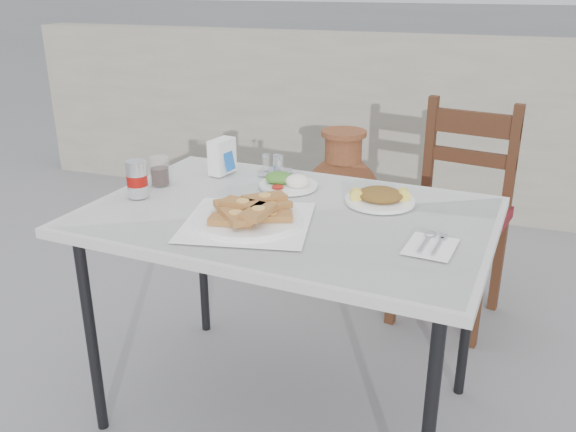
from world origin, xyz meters
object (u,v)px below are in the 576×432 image
(cafe_table, at_px, (288,226))
(cola_glass, at_px, (160,172))
(terracotta_urn, at_px, (341,208))
(chair, at_px, (455,211))
(pide_plate, at_px, (248,212))
(soda_can, at_px, (137,179))
(salad_chopped_plate, at_px, (380,197))
(condiment_caddy, at_px, (275,167))
(salad_rice_plate, at_px, (288,182))
(napkin_holder, at_px, (222,156))

(cafe_table, bearing_deg, cola_glass, 169.77)
(terracotta_urn, bearing_deg, chair, -23.47)
(pide_plate, bearing_deg, cafe_table, 58.86)
(soda_can, bearing_deg, pide_plate, -11.11)
(salad_chopped_plate, distance_m, condiment_caddy, 0.50)
(condiment_caddy, relative_size, chair, 0.12)
(cafe_table, bearing_deg, pide_plate, -121.14)
(pide_plate, relative_size, cola_glass, 4.44)
(salad_rice_plate, xyz_separation_m, salad_chopped_plate, (0.36, -0.05, 0.00))
(cafe_table, xyz_separation_m, pide_plate, (-0.09, -0.14, 0.09))
(cafe_table, distance_m, chair, 1.10)
(salad_chopped_plate, xyz_separation_m, condiment_caddy, (-0.46, 0.18, 0.01))
(napkin_holder, bearing_deg, chair, 47.41)
(cafe_table, distance_m, terracotta_urn, 1.30)
(cola_glass, height_order, condiment_caddy, cola_glass)
(condiment_caddy, bearing_deg, chair, 41.58)
(soda_can, relative_size, condiment_caddy, 1.07)
(cafe_table, relative_size, salad_rice_plate, 6.40)
(salad_rice_plate, relative_size, soda_can, 1.65)
(pide_plate, xyz_separation_m, napkin_holder, (-0.31, 0.45, 0.03))
(cola_glass, distance_m, napkin_holder, 0.26)
(pide_plate, height_order, condiment_caddy, condiment_caddy)
(soda_can, bearing_deg, cafe_table, 5.15)
(salad_chopped_plate, distance_m, chair, 0.86)
(cafe_table, bearing_deg, terracotta_urn, 96.40)
(cafe_table, distance_m, soda_can, 0.57)
(terracotta_urn, bearing_deg, condiment_caddy, -93.44)
(soda_can, xyz_separation_m, cola_glass, (0.00, 0.15, -0.02))
(napkin_holder, bearing_deg, pide_plate, -45.22)
(cafe_table, relative_size, chair, 1.36)
(pide_plate, bearing_deg, salad_chopped_plate, 42.22)
(cola_glass, relative_size, condiment_caddy, 0.86)
(cola_glass, relative_size, terracotta_urn, 0.13)
(cafe_table, bearing_deg, soda_can, -174.85)
(salad_rice_plate, height_order, cola_glass, cola_glass)
(salad_rice_plate, bearing_deg, chair, 51.98)
(cola_glass, height_order, chair, chair)
(condiment_caddy, bearing_deg, cafe_table, -62.53)
(cola_glass, relative_size, chair, 0.10)
(cafe_table, xyz_separation_m, salad_chopped_plate, (0.27, 0.18, 0.08))
(salad_rice_plate, xyz_separation_m, cola_glass, (-0.47, -0.13, 0.03))
(chair, height_order, terracotta_urn, chair)
(terracotta_urn, bearing_deg, cola_glass, -110.13)
(cola_glass, xyz_separation_m, condiment_caddy, (0.36, 0.27, -0.02))
(pide_plate, height_order, salad_chopped_plate, pide_plate)
(salad_rice_plate, height_order, napkin_holder, napkin_holder)
(chair, bearing_deg, cola_glass, -129.45)
(salad_chopped_plate, relative_size, cola_glass, 2.30)
(pide_plate, bearing_deg, condiment_caddy, 101.62)
(soda_can, relative_size, cola_glass, 1.25)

